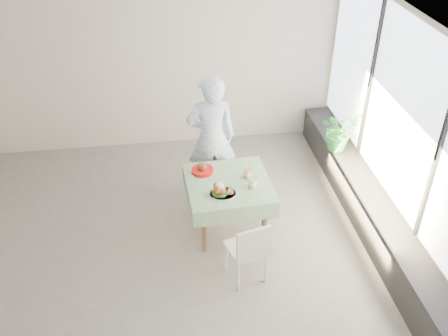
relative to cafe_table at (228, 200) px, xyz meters
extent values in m
plane|color=slate|center=(-0.94, -0.16, -0.46)|extent=(6.00, 6.00, 0.00)
plane|color=white|center=(-0.94, -0.16, 2.34)|extent=(6.00, 6.00, 0.00)
cube|color=beige|center=(-0.94, 2.34, 0.94)|extent=(6.00, 0.02, 2.80)
cube|color=beige|center=(-0.94, -2.66, 0.94)|extent=(6.00, 0.02, 2.80)
cube|color=beige|center=(2.06, -0.16, 0.94)|extent=(0.02, 5.00, 2.80)
cube|color=#D1E0F9|center=(2.03, -0.16, 1.19)|extent=(0.01, 4.80, 2.18)
cube|color=black|center=(1.86, -0.16, -0.21)|extent=(0.40, 4.80, 0.50)
cube|color=brown|center=(0.00, 0.00, 0.25)|extent=(0.94, 0.94, 0.04)
cube|color=white|center=(0.00, 0.00, 0.28)|extent=(1.08, 1.08, 0.01)
cube|color=white|center=(-0.11, 0.68, -0.04)|extent=(0.45, 0.45, 0.04)
cube|color=white|center=(-0.08, 0.85, 0.18)|extent=(0.40, 0.09, 0.40)
cube|color=white|center=(0.07, -0.89, -0.02)|extent=(0.50, 0.50, 0.04)
cube|color=white|center=(0.12, -1.07, 0.20)|extent=(0.40, 0.14, 0.41)
imported|color=#91BBE8|center=(-0.12, 0.80, 0.47)|extent=(0.70, 0.47, 1.85)
cylinder|color=white|center=(-0.11, -0.24, 0.29)|extent=(0.33, 0.33, 0.02)
cylinder|color=#1E4B12|center=(-0.15, -0.24, 0.31)|extent=(0.18, 0.18, 0.02)
ellipsoid|color=brown|center=(-0.15, -0.24, 0.36)|extent=(0.16, 0.14, 0.12)
ellipsoid|color=white|center=(-0.15, -0.24, 0.41)|extent=(0.11, 0.11, 0.08)
cylinder|color=#A10F11|center=(-0.01, -0.26, 0.32)|extent=(0.06, 0.06, 0.03)
cylinder|color=white|center=(0.25, 0.08, 0.34)|extent=(0.08, 0.08, 0.12)
cylinder|color=orange|center=(0.25, 0.08, 0.33)|extent=(0.07, 0.07, 0.09)
cylinder|color=white|center=(0.25, 0.08, 0.41)|extent=(0.09, 0.09, 0.01)
cylinder|color=yellow|center=(0.26, 0.08, 0.45)|extent=(0.01, 0.03, 0.17)
cylinder|color=white|center=(0.28, -0.15, 0.35)|extent=(0.10, 0.10, 0.14)
cylinder|color=white|center=(0.28, -0.15, 0.34)|extent=(0.09, 0.09, 0.11)
cylinder|color=white|center=(0.28, -0.15, 0.43)|extent=(0.11, 0.11, 0.01)
cylinder|color=yellow|center=(0.28, -0.15, 0.48)|extent=(0.01, 0.04, 0.20)
cylinder|color=#B71312|center=(-0.30, 0.27, 0.30)|extent=(0.28, 0.28, 0.04)
cylinder|color=white|center=(-0.30, 0.27, 0.32)|extent=(0.24, 0.24, 0.02)
ellipsoid|color=brown|center=(-0.30, 0.27, 0.36)|extent=(0.12, 0.12, 0.11)
imported|color=#2C863C|center=(1.76, 0.96, 0.33)|extent=(0.67, 0.64, 0.59)
camera|label=1|loc=(-0.78, -5.00, 3.94)|focal=40.00mm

